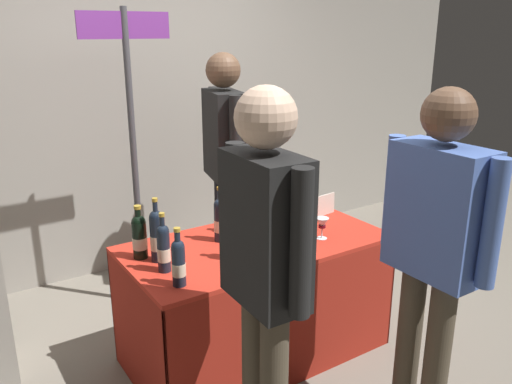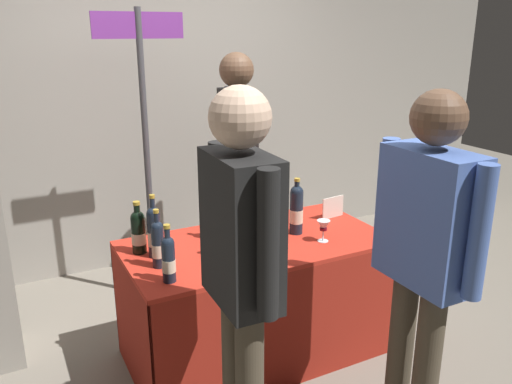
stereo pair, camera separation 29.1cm
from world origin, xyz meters
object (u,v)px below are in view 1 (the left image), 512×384
Objects in this scene: wine_glass_near_vendor at (322,224)px; vendor_presenter at (225,151)px; taster_foreground_right at (435,237)px; featured_wine_bottle at (294,208)px; display_bottle_0 at (240,236)px; booth_signpost at (132,128)px; tasting_table at (256,276)px.

vendor_presenter reaches higher than wine_glass_near_vendor.
vendor_presenter is 1.80m from taster_foreground_right.
vendor_presenter is at bearing 93.65° from wine_glass_near_vendor.
display_bottle_0 is at bearing -161.06° from featured_wine_bottle.
vendor_presenter is 0.68m from booth_signpost.
tasting_table is 0.44m from display_bottle_0.
wine_glass_near_vendor is at bearing -0.52° from taster_foreground_right.
vendor_presenter reaches higher than taster_foreground_right.
taster_foreground_right is (0.06, -1.80, -0.06)m from vendor_presenter.
featured_wine_bottle is at bearing 112.07° from wine_glass_near_vendor.
taster_foreground_right is (-0.01, -0.78, 0.19)m from wine_glass_near_vendor.
taster_foreground_right reaches higher than featured_wine_bottle.
vendor_presenter is at bearing -11.36° from booth_signpost.
wine_glass_near_vendor is (0.07, -0.18, -0.06)m from featured_wine_bottle.
tasting_table is 1.13m from taster_foreground_right.
display_bottle_0 is at bearing -82.86° from booth_signpost.
wine_glass_near_vendor is (0.55, -0.02, -0.04)m from display_bottle_0.
vendor_presenter is at bearing 63.97° from display_bottle_0.
display_bottle_0 reaches higher than wine_glass_near_vendor.
tasting_table is at bearing 19.57° from taster_foreground_right.
booth_signpost reaches higher than featured_wine_bottle.
featured_wine_bottle is at bearing 13.29° from vendor_presenter.
taster_foreground_right is at bearing -90.72° from wine_glass_near_vendor.
display_bottle_0 reaches higher than tasting_table.
tasting_table is at bearing 153.15° from wine_glass_near_vendor.
featured_wine_bottle is 0.20× the size of taster_foreground_right.
booth_signpost is at bearing 122.86° from featured_wine_bottle.
taster_foreground_right is (0.34, -0.96, 0.51)m from tasting_table.
booth_signpost is (-0.70, 1.14, 0.46)m from wine_glass_near_vendor.
vendor_presenter reaches higher than display_bottle_0.
display_bottle_0 is at bearing -12.17° from vendor_presenter.
booth_signpost is (-0.35, 0.97, 0.77)m from tasting_table.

